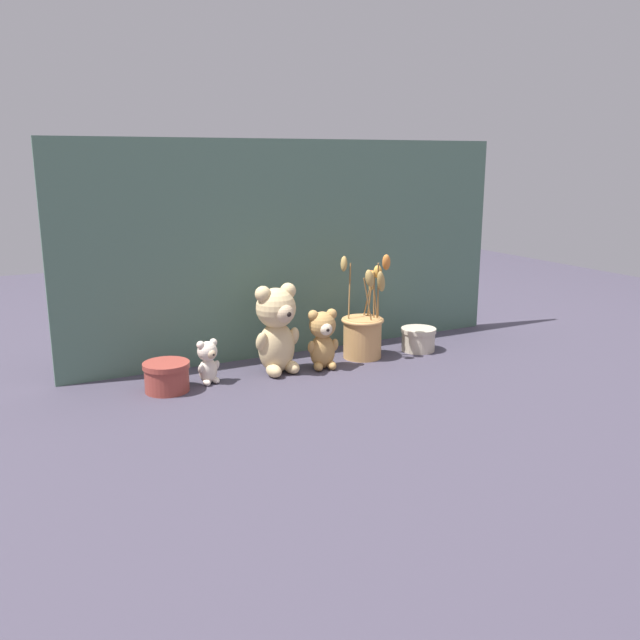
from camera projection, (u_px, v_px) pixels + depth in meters
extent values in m
plane|color=#3D3847|center=(323.00, 366.00, 1.87)|extent=(4.00, 4.00, 0.00)
cube|color=#4C6B5B|center=(296.00, 249.00, 1.94)|extent=(1.36, 0.02, 0.61)
ellipsoid|color=#DBBC84|center=(277.00, 347.00, 1.80)|extent=(0.11, 0.10, 0.14)
sphere|color=#DBBC84|center=(276.00, 308.00, 1.78)|extent=(0.11, 0.11, 0.11)
sphere|color=#D1B289|center=(284.00, 313.00, 1.75)|extent=(0.05, 0.05, 0.05)
sphere|color=black|center=(289.00, 314.00, 1.73)|extent=(0.01, 0.01, 0.01)
sphere|color=#DBBC84|center=(288.00, 291.00, 1.79)|extent=(0.04, 0.04, 0.04)
sphere|color=#DBBC84|center=(263.00, 294.00, 1.75)|extent=(0.04, 0.04, 0.04)
ellipsoid|color=#DBBC84|center=(293.00, 337.00, 1.82)|extent=(0.04, 0.05, 0.06)
ellipsoid|color=#DBBC84|center=(262.00, 342.00, 1.76)|extent=(0.04, 0.05, 0.06)
ellipsoid|color=#DBBC84|center=(292.00, 367.00, 1.81)|extent=(0.04, 0.06, 0.03)
ellipsoid|color=#DBBC84|center=(274.00, 371.00, 1.78)|extent=(0.04, 0.06, 0.03)
ellipsoid|color=tan|center=(322.00, 351.00, 1.84)|extent=(0.08, 0.07, 0.10)
sphere|color=tan|center=(322.00, 325.00, 1.83)|extent=(0.07, 0.07, 0.07)
sphere|color=beige|center=(326.00, 329.00, 1.80)|extent=(0.04, 0.04, 0.04)
sphere|color=black|center=(328.00, 330.00, 1.79)|extent=(0.01, 0.01, 0.01)
sphere|color=tan|center=(332.00, 314.00, 1.83)|extent=(0.03, 0.03, 0.03)
sphere|color=tan|center=(313.00, 315.00, 1.81)|extent=(0.03, 0.03, 0.03)
ellipsoid|color=tan|center=(335.00, 345.00, 1.85)|extent=(0.03, 0.04, 0.04)
ellipsoid|color=tan|center=(312.00, 347.00, 1.82)|extent=(0.03, 0.04, 0.04)
ellipsoid|color=tan|center=(332.00, 365.00, 1.84)|extent=(0.03, 0.04, 0.02)
ellipsoid|color=tan|center=(318.00, 367.00, 1.83)|extent=(0.03, 0.04, 0.02)
ellipsoid|color=beige|center=(208.00, 371.00, 1.72)|extent=(0.06, 0.05, 0.07)
sphere|color=beige|center=(207.00, 351.00, 1.71)|extent=(0.05, 0.05, 0.05)
sphere|color=#D1B289|center=(211.00, 354.00, 1.70)|extent=(0.02, 0.02, 0.02)
sphere|color=black|center=(213.00, 355.00, 1.69)|extent=(0.01, 0.01, 0.01)
sphere|color=beige|center=(213.00, 342.00, 1.72)|extent=(0.02, 0.02, 0.02)
sphere|color=beige|center=(201.00, 345.00, 1.70)|extent=(0.02, 0.02, 0.02)
ellipsoid|color=beige|center=(217.00, 365.00, 1.73)|extent=(0.02, 0.03, 0.03)
ellipsoid|color=beige|center=(201.00, 368.00, 1.70)|extent=(0.02, 0.03, 0.03)
ellipsoid|color=beige|center=(216.00, 380.00, 1.73)|extent=(0.02, 0.03, 0.02)
ellipsoid|color=beige|center=(207.00, 383.00, 1.71)|extent=(0.02, 0.03, 0.02)
cylinder|color=tan|center=(362.00, 338.00, 1.94)|extent=(0.11, 0.11, 0.12)
torus|color=tan|center=(363.00, 320.00, 1.93)|extent=(0.12, 0.12, 0.01)
cylinder|color=olive|center=(368.00, 297.00, 1.94)|extent=(0.02, 0.03, 0.11)
ellipsoid|color=#C65B28|center=(370.00, 277.00, 1.94)|extent=(0.04, 0.04, 0.04)
cylinder|color=olive|center=(375.00, 300.00, 1.90)|extent=(0.03, 0.02, 0.11)
ellipsoid|color=tan|center=(381.00, 281.00, 1.88)|extent=(0.04, 0.04, 0.07)
cylinder|color=olive|center=(368.00, 299.00, 1.88)|extent=(0.03, 0.01, 0.12)
ellipsoid|color=tan|center=(370.00, 279.00, 1.86)|extent=(0.04, 0.03, 0.05)
cylinder|color=olive|center=(374.00, 295.00, 1.91)|extent=(0.02, 0.02, 0.13)
ellipsoid|color=gold|center=(378.00, 272.00, 1.89)|extent=(0.04, 0.04, 0.04)
cylinder|color=olive|center=(378.00, 291.00, 1.90)|extent=(0.03, 0.04, 0.16)
ellipsoid|color=orange|center=(386.00, 262.00, 1.88)|extent=(0.04, 0.04, 0.05)
cylinder|color=olive|center=(350.00, 291.00, 1.92)|extent=(0.03, 0.03, 0.16)
ellipsoid|color=tan|center=(344.00, 264.00, 1.90)|extent=(0.03, 0.03, 0.05)
cylinder|color=olive|center=(370.00, 299.00, 1.93)|extent=(0.01, 0.02, 0.10)
ellipsoid|color=gold|center=(372.00, 281.00, 1.93)|extent=(0.02, 0.03, 0.06)
cylinder|color=beige|center=(418.00, 341.00, 2.02)|extent=(0.10, 0.10, 0.06)
cylinder|color=beige|center=(419.00, 330.00, 2.01)|extent=(0.10, 0.10, 0.01)
cylinder|color=#993D33|center=(167.00, 379.00, 1.67)|extent=(0.11, 0.11, 0.06)
cylinder|color=#993D33|center=(166.00, 365.00, 1.66)|extent=(0.11, 0.11, 0.01)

